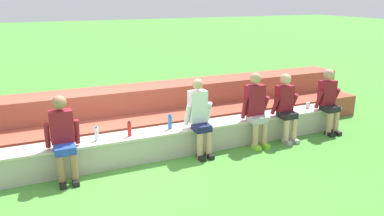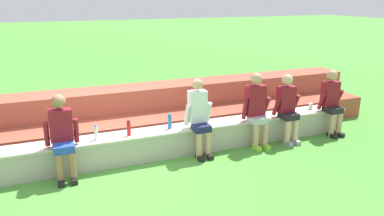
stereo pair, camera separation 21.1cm
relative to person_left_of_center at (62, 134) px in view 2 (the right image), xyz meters
name	(u,v)px [view 2 (the right image)]	position (x,y,z in m)	size (l,w,h in m)	color
ground_plane	(121,167)	(0.90, 0.00, -0.73)	(80.00, 80.00, 0.00)	#4C9338
stone_seating_wall	(117,148)	(0.90, 0.23, -0.47)	(9.75, 0.49, 0.50)	#B7AF9E
brick_bleachers	(104,119)	(0.90, 1.52, -0.33)	(11.97, 1.52, 0.97)	#A24B36
person_left_of_center	(62,134)	(0.00, 0.00, 0.00)	(0.53, 0.58, 1.37)	#996B4C
person_center	(199,116)	(2.37, 0.02, 0.01)	(0.50, 0.55, 1.42)	tan
person_right_of_center	(257,108)	(3.57, 0.00, 0.04)	(0.55, 0.51, 1.43)	tan
person_far_right	(288,106)	(4.26, -0.02, 0.00)	(0.52, 0.52, 1.36)	#DBAD89
person_rightmost_edge	(332,100)	(5.37, -0.02, 0.00)	(0.52, 0.51, 1.36)	tan
water_bottle_mid_right	(129,128)	(1.11, 0.18, -0.11)	(0.07, 0.07, 0.27)	red
water_bottle_near_left	(170,121)	(1.88, 0.25, -0.10)	(0.07, 0.07, 0.28)	blue
water_bottle_near_right	(96,133)	(0.55, 0.20, -0.12)	(0.07, 0.07, 0.24)	silver
plastic_cup_left_end	(311,106)	(5.07, 0.26, -0.17)	(0.08, 0.08, 0.13)	white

